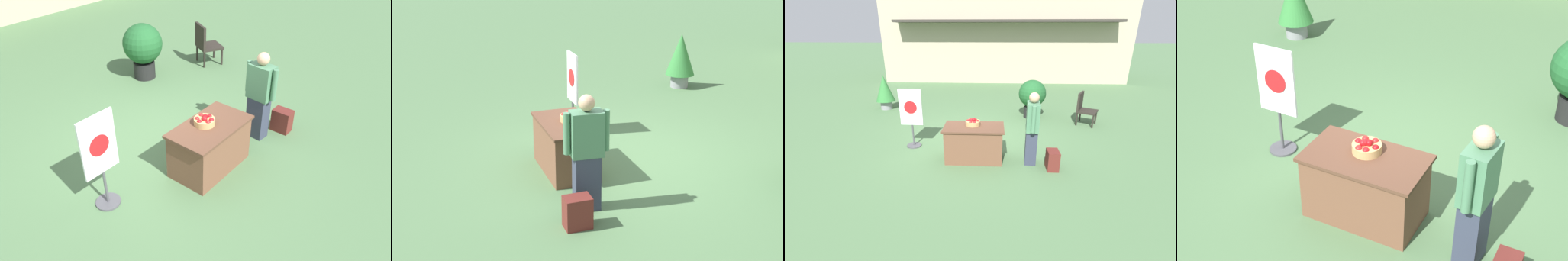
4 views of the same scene
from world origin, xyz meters
TOP-DOWN VIEW (x-y plane):
  - ground_plane at (0.00, 0.00)m, footprint 120.00×120.00m
  - display_table at (0.08, -1.12)m, footprint 1.32×0.75m
  - apple_basket at (0.05, -1.03)m, footprint 0.32×0.32m
  - person_visitor at (1.34, -1.24)m, footprint 0.30×0.61m
  - poster_board at (-1.49, -0.49)m, footprint 0.55×0.36m
  - potted_plant_near_right at (-3.50, 2.81)m, footprint 0.67×0.67m

SIDE VIEW (x-z plane):
  - ground_plane at x=0.00m, z-range 0.00..0.00m
  - display_table at x=0.08m, z-range 0.00..0.79m
  - potted_plant_near_right at x=-3.50m, z-range 0.09..1.34m
  - poster_board at x=-1.49m, z-range 0.06..1.53m
  - person_visitor at x=1.34m, z-range 0.01..1.60m
  - apple_basket at x=0.05m, z-range 0.77..0.93m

